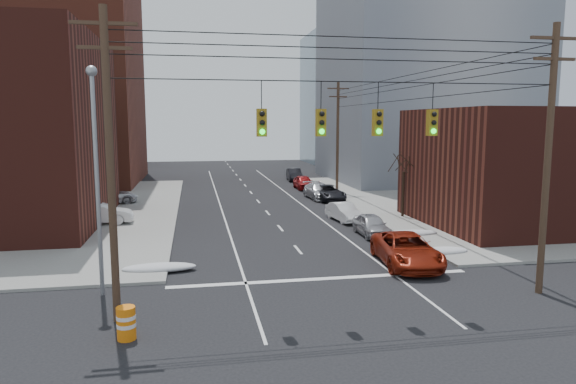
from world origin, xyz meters
name	(u,v)px	position (x,y,z in m)	size (l,w,h in m)	color
ground	(370,337)	(0.00, 0.00, 0.00)	(160.00, 160.00, 0.00)	black
sidewalk_ne	(547,197)	(27.00, 27.00, 0.07)	(40.00, 40.00, 0.15)	gray
building_brick_tall	(25,51)	(-24.00, 48.00, 15.00)	(24.00, 20.00, 30.00)	brown
building_brick_far	(67,129)	(-26.00, 74.00, 6.00)	(22.00, 18.00, 12.00)	#4E1E17
building_office	(423,77)	(22.00, 44.00, 12.50)	(22.00, 20.00, 25.00)	gray
building_glass	(367,99)	(24.00, 70.00, 11.00)	(20.00, 18.00, 22.00)	gray
building_storefront	(542,168)	(18.00, 16.00, 4.00)	(16.00, 12.00, 8.00)	#4E1E17
utility_pole_left	(110,161)	(-8.50, 3.00, 5.78)	(2.20, 0.28, 11.00)	#473323
utility_pole_right	(548,155)	(8.50, 3.00, 5.78)	(2.20, 0.28, 11.00)	#473323
utility_pole_far	(338,136)	(8.50, 34.00, 5.78)	(2.20, 0.28, 11.00)	#473323
traffic_signals	(350,121)	(0.10, 2.97, 7.17)	(17.00, 0.42, 2.02)	black
street_light	(96,162)	(-9.50, 6.00, 5.54)	(0.44, 0.44, 9.32)	gray
bare_tree	(403,187)	(9.59, 20.00, 2.32)	(2.09, 2.20, 4.93)	black
snow_nw	(159,268)	(-7.40, 9.00, 0.21)	(3.50, 1.08, 0.42)	silver
snow_ne	(441,251)	(7.40, 9.50, 0.21)	(3.00, 1.08, 0.42)	silver
snow_east_far	(407,233)	(7.40, 14.00, 0.21)	(4.00, 1.08, 0.42)	silver
red_pickup	(407,250)	(4.74, 8.00, 0.78)	(2.59, 5.62, 1.56)	maroon
parked_car_a	(372,225)	(5.30, 14.74, 0.68)	(1.61, 4.00, 1.36)	#ABABB0
parked_car_b	(344,212)	(4.98, 19.74, 0.65)	(1.38, 3.95, 1.30)	white
parked_car_c	(328,193)	(6.40, 29.59, 0.70)	(2.32, 5.03, 1.40)	black
parked_car_d	(319,191)	(5.78, 30.60, 0.72)	(2.03, 4.99, 1.45)	#B7B7BC
parked_car_e	(304,182)	(5.85, 37.71, 0.73)	(1.72, 4.28, 1.46)	maroon
parked_car_f	(294,175)	(6.40, 45.79, 0.74)	(1.58, 4.52, 1.49)	black
lot_car_a	(100,214)	(-12.08, 20.99, 0.86)	(1.51, 4.33, 1.43)	silver
lot_car_b	(109,196)	(-12.93, 30.16, 0.82)	(2.21, 4.80, 1.33)	silver
lot_car_c	(38,209)	(-16.82, 23.56, 0.91)	(2.14, 5.26, 1.53)	black
lot_car_d	(67,199)	(-16.01, 28.83, 0.81)	(1.55, 3.85, 1.31)	silver
construction_barrel	(126,323)	(-7.97, 1.29, 0.57)	(0.74, 0.74, 1.11)	orange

